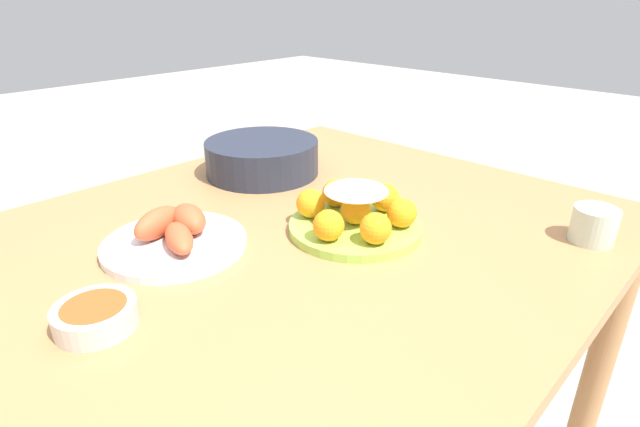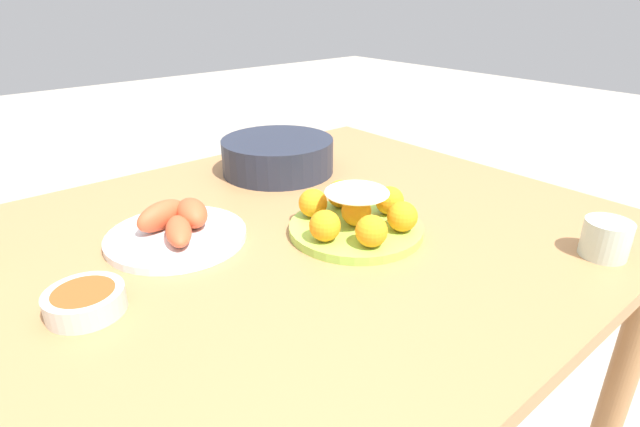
# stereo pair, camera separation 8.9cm
# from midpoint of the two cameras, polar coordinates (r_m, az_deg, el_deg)

# --- Properties ---
(dining_table) EXTENTS (1.23, 0.98, 0.70)m
(dining_table) POSITION_cam_midpoint_polar(r_m,az_deg,el_deg) (0.95, -1.26, -7.28)
(dining_table) COLOR #A87547
(dining_table) RESTS_ON ground_plane
(cake_plate) EXTENTS (0.24, 0.24, 0.09)m
(cake_plate) POSITION_cam_midpoint_polar(r_m,az_deg,el_deg) (0.90, 7.02, -0.40)
(cake_plate) COLOR #99CC4C
(cake_plate) RESTS_ON dining_table
(serving_bowl) EXTENTS (0.27, 0.27, 0.08)m
(serving_bowl) POSITION_cam_midpoint_polar(r_m,az_deg,el_deg) (1.20, -2.74, 6.74)
(serving_bowl) COLOR #232838
(serving_bowl) RESTS_ON dining_table
(sauce_bowl) EXTENTS (0.11, 0.11, 0.03)m
(sauce_bowl) POSITION_cam_midpoint_polar(r_m,az_deg,el_deg) (0.74, -22.20, -9.31)
(sauce_bowl) COLOR beige
(sauce_bowl) RESTS_ON dining_table
(seafood_platter) EXTENTS (0.24, 0.24, 0.06)m
(seafood_platter) POSITION_cam_midpoint_polar(r_m,az_deg,el_deg) (0.90, -13.35, -1.81)
(seafood_platter) COLOR silver
(seafood_platter) RESTS_ON dining_table
(cup_near) EXTENTS (0.08, 0.08, 0.06)m
(cup_near) POSITION_cam_midpoint_polar(r_m,az_deg,el_deg) (0.97, 32.22, -2.52)
(cup_near) COLOR beige
(cup_near) RESTS_ON dining_table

